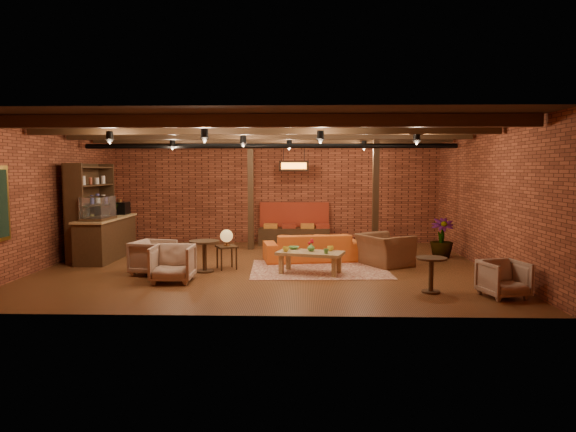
{
  "coord_description": "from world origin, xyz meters",
  "views": [
    {
      "loc": [
        0.85,
        -11.71,
        2.25
      ],
      "look_at": [
        0.51,
        0.2,
        1.16
      ],
      "focal_mm": 32.0,
      "sensor_mm": 36.0,
      "label": 1
    }
  ],
  "objects_px": {
    "round_table_left": "(204,251)",
    "side_table_book": "(390,240)",
    "armchair_a": "(153,256)",
    "round_table_right": "(431,269)",
    "coffee_table": "(310,254)",
    "plant_tall": "(443,198)",
    "armchair_right": "(385,245)",
    "sofa": "(312,247)",
    "side_table_lamp": "(227,239)",
    "armchair_b": "(173,262)",
    "armchair_far": "(504,277)"
  },
  "relations": [
    {
      "from": "round_table_left",
      "to": "side_table_lamp",
      "type": "bearing_deg",
      "value": 38.86
    },
    {
      "from": "armchair_far",
      "to": "side_table_book",
      "type": "bearing_deg",
      "value": 93.19
    },
    {
      "from": "sofa",
      "to": "plant_tall",
      "type": "height_order",
      "value": "plant_tall"
    },
    {
      "from": "armchair_far",
      "to": "coffee_table",
      "type": "bearing_deg",
      "value": 135.71
    },
    {
      "from": "sofa",
      "to": "armchair_a",
      "type": "relative_size",
      "value": 2.89
    },
    {
      "from": "armchair_a",
      "to": "round_table_left",
      "type": "bearing_deg",
      "value": -62.99
    },
    {
      "from": "side_table_book",
      "to": "plant_tall",
      "type": "bearing_deg",
      "value": -5.0
    },
    {
      "from": "round_table_right",
      "to": "plant_tall",
      "type": "relative_size",
      "value": 0.22
    },
    {
      "from": "sofa",
      "to": "side_table_book",
      "type": "bearing_deg",
      "value": -172.38
    },
    {
      "from": "sofa",
      "to": "armchair_far",
      "type": "height_order",
      "value": "armchair_far"
    },
    {
      "from": "side_table_book",
      "to": "armchair_a",
      "type": "bearing_deg",
      "value": -156.62
    },
    {
      "from": "armchair_right",
      "to": "round_table_left",
      "type": "bearing_deg",
      "value": 71.9
    },
    {
      "from": "coffee_table",
      "to": "armchair_right",
      "type": "xyz_separation_m",
      "value": [
        1.77,
        0.96,
        0.07
      ]
    },
    {
      "from": "armchair_right",
      "to": "round_table_right",
      "type": "height_order",
      "value": "armchair_right"
    },
    {
      "from": "armchair_far",
      "to": "round_table_right",
      "type": "bearing_deg",
      "value": 151.86
    },
    {
      "from": "armchair_far",
      "to": "armchair_right",
      "type": "bearing_deg",
      "value": 104.9
    },
    {
      "from": "plant_tall",
      "to": "armchair_right",
      "type": "bearing_deg",
      "value": -145.55
    },
    {
      "from": "sofa",
      "to": "side_table_lamp",
      "type": "height_order",
      "value": "side_table_lamp"
    },
    {
      "from": "armchair_a",
      "to": "side_table_book",
      "type": "bearing_deg",
      "value": -54.25
    },
    {
      "from": "round_table_left",
      "to": "side_table_book",
      "type": "height_order",
      "value": "round_table_left"
    },
    {
      "from": "armchair_a",
      "to": "plant_tall",
      "type": "relative_size",
      "value": 0.27
    },
    {
      "from": "coffee_table",
      "to": "plant_tall",
      "type": "height_order",
      "value": "plant_tall"
    },
    {
      "from": "sofa",
      "to": "coffee_table",
      "type": "relative_size",
      "value": 1.52
    },
    {
      "from": "coffee_table",
      "to": "round_table_right",
      "type": "xyz_separation_m",
      "value": [
        2.19,
        -1.68,
        0.01
      ]
    },
    {
      "from": "sofa",
      "to": "coffee_table",
      "type": "xyz_separation_m",
      "value": [
        -0.07,
        -1.53,
        0.08
      ]
    },
    {
      "from": "round_table_left",
      "to": "armchair_b",
      "type": "distance_m",
      "value": 1.11
    },
    {
      "from": "round_table_right",
      "to": "armchair_far",
      "type": "xyz_separation_m",
      "value": [
        1.19,
        -0.3,
        -0.08
      ]
    },
    {
      "from": "armchair_right",
      "to": "armchair_far",
      "type": "relative_size",
      "value": 1.58
    },
    {
      "from": "side_table_lamp",
      "to": "armchair_far",
      "type": "height_order",
      "value": "side_table_lamp"
    },
    {
      "from": "coffee_table",
      "to": "plant_tall",
      "type": "relative_size",
      "value": 0.51
    },
    {
      "from": "armchair_b",
      "to": "round_table_right",
      "type": "bearing_deg",
      "value": -9.51
    },
    {
      "from": "side_table_lamp",
      "to": "armchair_b",
      "type": "distance_m",
      "value": 1.65
    },
    {
      "from": "coffee_table",
      "to": "side_table_book",
      "type": "relative_size",
      "value": 2.93
    },
    {
      "from": "side_table_book",
      "to": "round_table_right",
      "type": "bearing_deg",
      "value": -88.63
    },
    {
      "from": "armchair_b",
      "to": "side_table_lamp",
      "type": "bearing_deg",
      "value": 56.45
    },
    {
      "from": "round_table_right",
      "to": "armchair_far",
      "type": "relative_size",
      "value": 0.91
    },
    {
      "from": "sofa",
      "to": "armchair_right",
      "type": "height_order",
      "value": "armchair_right"
    },
    {
      "from": "armchair_a",
      "to": "plant_tall",
      "type": "bearing_deg",
      "value": -59.2
    },
    {
      "from": "side_table_lamp",
      "to": "side_table_book",
      "type": "xyz_separation_m",
      "value": [
        3.97,
        1.74,
        -0.26
      ]
    },
    {
      "from": "plant_tall",
      "to": "armchair_far",
      "type": "bearing_deg",
      "value": -90.0
    },
    {
      "from": "armchair_a",
      "to": "plant_tall",
      "type": "xyz_separation_m",
      "value": [
        6.75,
        2.25,
        1.11
      ]
    },
    {
      "from": "coffee_table",
      "to": "round_table_right",
      "type": "bearing_deg",
      "value": -37.44
    },
    {
      "from": "sofa",
      "to": "side_table_lamp",
      "type": "relative_size",
      "value": 2.61
    },
    {
      "from": "round_table_left",
      "to": "armchair_right",
      "type": "distance_m",
      "value": 4.17
    },
    {
      "from": "coffee_table",
      "to": "round_table_left",
      "type": "xyz_separation_m",
      "value": [
        -2.31,
        0.1,
        0.04
      ]
    },
    {
      "from": "armchair_a",
      "to": "armchair_b",
      "type": "distance_m",
      "value": 0.96
    },
    {
      "from": "side_table_book",
      "to": "armchair_right",
      "type": "bearing_deg",
      "value": -105.26
    },
    {
      "from": "round_table_left",
      "to": "side_table_book",
      "type": "bearing_deg",
      "value": 25.33
    },
    {
      "from": "armchair_a",
      "to": "coffee_table",
      "type": "bearing_deg",
      "value": -74.58
    },
    {
      "from": "armchair_a",
      "to": "round_table_right",
      "type": "xyz_separation_m",
      "value": [
        5.56,
        -1.5,
        0.03
      ]
    }
  ]
}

